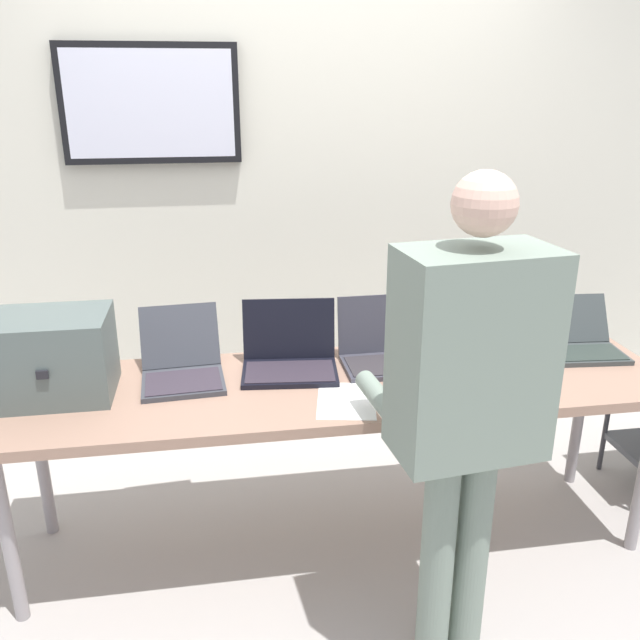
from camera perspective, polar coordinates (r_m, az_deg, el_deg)
ground at (r=2.99m, az=1.41°, el=-18.67°), size 8.00×8.00×0.04m
back_wall at (r=3.49m, az=-2.13°, el=11.07°), size 8.00×0.11×2.59m
workbench at (r=2.60m, az=1.54°, el=-6.36°), size 2.62×0.70×0.74m
equipment_box at (r=2.60m, az=-22.12°, el=-2.90°), size 0.42×0.33×0.31m
laptop_station_0 at (r=2.64m, az=-11.86°, el=-3.77°), size 0.34×0.40×0.25m
laptop_station_1 at (r=2.66m, az=-2.66°, el=-3.10°), size 0.40×0.33×0.27m
laptop_station_2 at (r=2.73m, az=5.35°, el=-2.55°), size 0.34×0.30×0.26m
laptop_station_3 at (r=2.83m, az=13.69°, el=-2.37°), size 0.34×0.28×0.23m
laptop_station_4 at (r=3.05m, az=21.16°, el=-1.65°), size 0.39×0.36×0.21m
person at (r=2.01m, az=12.62°, el=-5.92°), size 0.48×0.62×1.63m
paper_sheet at (r=2.43m, az=2.22°, el=-6.98°), size 0.26×0.33×0.00m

